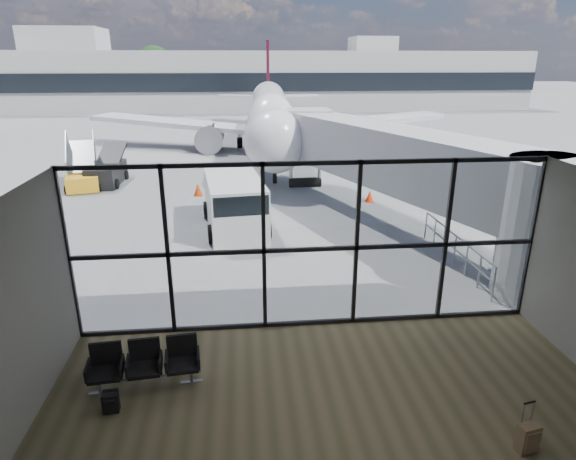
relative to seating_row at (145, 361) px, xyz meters
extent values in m
plane|color=slate|center=(3.94, 42.17, -0.58)|extent=(220.00, 220.00, 0.00)
cube|color=brown|center=(3.94, -1.83, -0.58)|extent=(12.00, 8.00, 0.01)
cube|color=silver|center=(3.94, -1.83, 3.92)|extent=(12.00, 8.00, 0.02)
cube|color=white|center=(3.94, 2.17, 1.67)|extent=(12.00, 0.04, 4.50)
cube|color=black|center=(3.94, 2.17, -0.52)|extent=(12.00, 0.12, 0.10)
cube|color=black|center=(3.94, 2.17, 1.62)|extent=(12.00, 0.12, 0.10)
cube|color=black|center=(3.94, 2.17, 3.86)|extent=(12.00, 0.12, 0.10)
cube|color=black|center=(-2.06, 2.17, 1.67)|extent=(0.10, 0.12, 4.50)
cube|color=black|center=(0.34, 2.17, 1.67)|extent=(0.10, 0.12, 4.50)
cube|color=black|center=(2.74, 2.17, 1.67)|extent=(0.10, 0.12, 4.50)
cube|color=black|center=(5.14, 2.17, 1.67)|extent=(0.10, 0.12, 4.50)
cube|color=black|center=(7.54, 2.17, 1.67)|extent=(0.10, 0.12, 4.50)
cube|color=black|center=(9.94, 2.17, 1.67)|extent=(0.10, 0.12, 4.50)
cylinder|color=gray|center=(11.14, 3.17, 1.52)|extent=(2.80, 2.80, 4.20)
cube|color=gray|center=(8.49, 10.17, 2.42)|extent=(7.45, 14.81, 2.40)
cube|color=gray|center=(5.84, 17.17, 2.42)|extent=(2.60, 2.20, 2.60)
cylinder|color=gray|center=(5.04, 17.17, 0.32)|extent=(0.20, 0.20, 1.80)
cylinder|color=gray|center=(6.64, 17.17, 0.32)|extent=(0.20, 0.20, 1.80)
cylinder|color=black|center=(5.84, 17.17, -0.33)|extent=(1.80, 0.56, 0.56)
cylinder|color=gray|center=(9.54, 2.97, -0.03)|extent=(0.06, 0.06, 1.10)
cylinder|color=gray|center=(9.54, 3.87, -0.03)|extent=(0.06, 0.06, 1.10)
cylinder|color=gray|center=(9.54, 4.77, -0.03)|extent=(0.06, 0.06, 1.10)
cylinder|color=gray|center=(9.54, 5.67, -0.03)|extent=(0.06, 0.06, 1.10)
cylinder|color=gray|center=(9.54, 6.57, -0.03)|extent=(0.06, 0.06, 1.10)
cylinder|color=gray|center=(9.54, 7.47, -0.03)|extent=(0.06, 0.06, 1.10)
cylinder|color=gray|center=(9.54, 8.37, -0.03)|extent=(0.06, 0.06, 1.10)
cylinder|color=gray|center=(9.54, 5.67, 0.50)|extent=(0.06, 5.40, 0.06)
cylinder|color=gray|center=(9.54, 5.67, 0.02)|extent=(0.06, 5.40, 0.06)
cube|color=#AAAAA5|center=(3.94, 64.17, 3.42)|extent=(80.00, 12.00, 8.00)
cube|color=black|center=(3.94, 58.07, 3.42)|extent=(80.00, 0.20, 2.40)
cube|color=#AAAAA5|center=(-21.06, 64.17, 8.92)|extent=(10.00, 8.00, 3.00)
cube|color=#AAAAA5|center=(21.94, 64.17, 8.42)|extent=(6.00, 6.00, 2.00)
cylinder|color=#382619|center=(-35.06, 74.17, 0.95)|extent=(0.50, 0.50, 3.06)
cylinder|color=#382619|center=(-29.06, 74.17, 1.13)|extent=(0.50, 0.50, 3.42)
sphere|color=black|center=(-29.06, 74.17, 5.31)|extent=(6.27, 6.27, 6.27)
cylinder|color=#382619|center=(-23.06, 74.17, 0.77)|extent=(0.50, 0.50, 2.70)
sphere|color=black|center=(-23.06, 74.17, 4.07)|extent=(4.95, 4.95, 4.95)
cylinder|color=#382619|center=(-17.06, 74.17, 0.95)|extent=(0.50, 0.50, 3.06)
sphere|color=black|center=(-17.06, 74.17, 4.69)|extent=(5.61, 5.61, 5.61)
cylinder|color=#382619|center=(-11.06, 74.17, 1.13)|extent=(0.50, 0.50, 3.42)
sphere|color=black|center=(-11.06, 74.17, 5.31)|extent=(6.27, 6.27, 6.27)
cube|color=gray|center=(0.01, -0.13, -0.31)|extent=(2.37, 0.31, 0.04)
cube|color=black|center=(-0.79, -0.21, -0.11)|extent=(0.73, 0.69, 0.09)
cube|color=black|center=(-0.82, 0.09, 0.17)|extent=(0.67, 0.14, 0.59)
cube|color=black|center=(0.01, -0.13, -0.11)|extent=(0.73, 0.69, 0.09)
cube|color=black|center=(-0.02, 0.17, 0.17)|extent=(0.67, 0.14, 0.59)
cube|color=black|center=(0.82, -0.05, -0.11)|extent=(0.73, 0.69, 0.09)
cube|color=black|center=(0.79, 0.25, 0.17)|extent=(0.67, 0.14, 0.59)
cylinder|color=gray|center=(-0.95, -0.22, -0.45)|extent=(0.06, 0.06, 0.27)
cylinder|color=gray|center=(0.98, -0.04, -0.45)|extent=(0.06, 0.06, 0.27)
cube|color=black|center=(-0.56, -0.85, -0.36)|extent=(0.33, 0.22, 0.44)
cube|color=black|center=(-0.56, -0.97, -0.36)|extent=(0.26, 0.07, 0.30)
cylinder|color=black|center=(-0.57, -0.75, -0.15)|extent=(0.30, 0.10, 0.08)
cube|color=olive|center=(7.26, -2.69, -0.28)|extent=(0.41, 0.29, 0.56)
cube|color=olive|center=(7.29, -2.81, -0.28)|extent=(0.31, 0.10, 0.41)
cylinder|color=gray|center=(7.14, -2.61, 0.19)|extent=(0.02, 0.02, 0.46)
cylinder|color=gray|center=(7.34, -2.57, 0.19)|extent=(0.02, 0.02, 0.46)
cube|color=black|center=(7.24, -2.59, 0.42)|extent=(0.25, 0.08, 0.02)
cylinder|color=black|center=(7.14, -2.61, -0.55)|extent=(0.04, 0.07, 0.06)
cylinder|color=black|center=(7.34, -2.57, -0.55)|extent=(0.04, 0.07, 0.06)
cylinder|color=silver|center=(4.77, 30.00, 2.16)|extent=(4.72, 27.55, 3.38)
sphere|color=silver|center=(4.10, 16.30, 2.16)|extent=(3.38, 3.38, 3.38)
cone|color=silver|center=(5.55, 45.97, 2.43)|extent=(3.65, 5.64, 3.38)
cube|color=black|center=(4.13, 16.85, 2.62)|extent=(2.06, 1.19, 0.46)
cube|color=silver|center=(-2.94, 31.29, 1.38)|extent=(13.92, 7.77, 1.08)
cylinder|color=black|center=(-0.02, 29.32, 0.47)|extent=(2.07, 3.20, 1.92)
cube|color=silver|center=(2.61, 45.66, 2.53)|extent=(5.28, 2.87, 0.16)
cube|color=silver|center=(12.58, 30.53, 1.38)|extent=(14.05, 6.59, 1.08)
cylinder|color=black|center=(9.47, 28.85, 0.47)|extent=(2.07, 3.20, 1.92)
cube|color=silver|center=(8.45, 45.37, 2.53)|extent=(5.23, 2.43, 0.16)
cube|color=#4D0B1C|center=(5.55, 45.97, 5.45)|extent=(0.44, 3.48, 5.48)
cylinder|color=gray|center=(4.19, 18.13, 0.06)|extent=(0.18, 0.18, 1.28)
cylinder|color=black|center=(4.19, 18.13, -0.26)|extent=(0.26, 0.65, 0.64)
cylinder|color=black|center=(2.24, 30.58, -0.17)|extent=(0.45, 0.90, 0.88)
cylinder|color=black|center=(7.35, 30.33, -0.17)|extent=(0.45, 0.90, 0.88)
cube|color=silver|center=(1.91, 10.41, 0.51)|extent=(2.76, 5.25, 2.19)
cube|color=black|center=(2.13, 8.56, 1.11)|extent=(2.22, 1.54, 0.77)
cylinder|color=black|center=(1.02, 8.65, -0.20)|extent=(0.36, 0.79, 0.77)
cylinder|color=black|center=(3.19, 8.90, -0.20)|extent=(0.36, 0.79, 0.77)
cylinder|color=black|center=(0.64, 11.91, -0.20)|extent=(0.36, 0.79, 0.77)
cylinder|color=black|center=(2.81, 12.17, -0.20)|extent=(0.36, 0.79, 0.77)
cube|color=black|center=(-5.47, 18.88, 0.03)|extent=(1.64, 3.39, 1.12)
cube|color=black|center=(-5.44, 20.22, 0.87)|extent=(1.40, 2.82, 1.15)
cylinder|color=black|center=(-6.28, 17.78, -0.30)|extent=(0.24, 0.56, 0.56)
cylinder|color=black|center=(-4.71, 17.75, -0.30)|extent=(0.24, 0.56, 0.56)
cylinder|color=black|center=(-6.23, 20.02, -0.30)|extent=(0.24, 0.56, 0.56)
cylinder|color=black|center=(-4.66, 19.98, -0.30)|extent=(0.24, 0.56, 0.56)
cube|color=#F5A71C|center=(-6.52, 18.01, -0.12)|extent=(2.25, 3.17, 0.82)
cube|color=gray|center=(-6.71, 18.82, 1.06)|extent=(1.93, 2.60, 1.52)
cylinder|color=black|center=(-7.09, 16.83, -0.36)|extent=(0.30, 0.49, 0.45)
cylinder|color=black|center=(-5.49, 17.20, -0.36)|extent=(0.30, 0.49, 0.45)
cylinder|color=black|center=(-7.55, 18.83, -0.36)|extent=(0.30, 0.49, 0.45)
cylinder|color=black|center=(-5.95, 19.20, -0.36)|extent=(0.30, 0.49, 0.45)
cube|color=red|center=(-0.06, 15.85, -0.57)|extent=(0.47, 0.47, 0.03)
cone|color=red|center=(-0.06, 15.85, -0.24)|extent=(0.45, 0.45, 0.68)
cube|color=orange|center=(1.73, 11.17, -0.57)|extent=(0.40, 0.40, 0.03)
cone|color=orange|center=(1.73, 11.17, -0.30)|extent=(0.38, 0.38, 0.57)
cube|color=#FF340D|center=(8.70, 13.80, -0.57)|extent=(0.43, 0.43, 0.03)
cone|color=#FF340D|center=(8.70, 13.80, -0.28)|extent=(0.40, 0.40, 0.61)
camera|label=1|loc=(2.22, -9.20, 6.20)|focal=30.00mm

